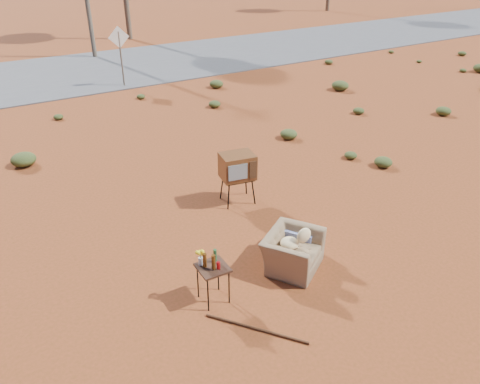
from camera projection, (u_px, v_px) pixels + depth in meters
ground at (277, 263)px, 8.10m from camera, size 140.00×140.00×0.00m
highway at (65, 74)px, 19.30m from camera, size 140.00×7.00×0.04m
armchair at (294, 244)px, 7.89m from camera, size 1.26×1.23×0.85m
tv_unit at (237, 167)px, 9.61m from camera, size 0.76×0.66×1.09m
side_table at (210, 265)px, 6.97m from camera, size 0.46×0.46×0.90m
rusty_bar at (256, 329)px, 6.71m from camera, size 0.98×1.26×0.04m
road_sign at (120, 46)px, 17.04m from camera, size 0.78×0.06×2.19m
scrub_patch at (138, 172)px, 10.95m from camera, size 17.49×8.07×0.33m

